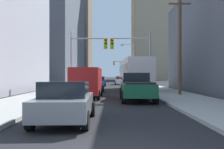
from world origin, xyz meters
TOP-DOWN VIEW (x-y plane):
  - sidewalk_left at (-5.33, 50.00)m, footprint 3.96×160.00m
  - sidewalk_right at (5.33, 50.00)m, footprint 3.96×160.00m
  - city_bus at (2.59, 22.65)m, footprint 2.90×11.58m
  - pickup_truck_green at (1.83, 11.92)m, footprint 2.20×5.42m
  - cargo_van_red at (-1.75, 13.82)m, footprint 2.16×5.23m
  - sedan_grey at (-1.55, 4.11)m, footprint 1.95×4.25m
  - sedan_black at (-1.69, 20.33)m, footprint 1.95×4.25m
  - sedan_blue at (-1.80, 33.79)m, footprint 1.95×4.25m
  - sedan_white at (1.64, 40.36)m, footprint 1.95×4.22m
  - traffic_signal_near_left at (-2.36, 19.75)m, footprint 3.74×0.44m
  - traffic_signal_near_right at (2.20, 19.75)m, footprint 4.09×0.44m
  - traffic_signal_far_right at (2.44, 60.96)m, footprint 3.57×0.44m
  - utility_pole_right at (5.73, 15.45)m, footprint 2.20×0.28m
  - street_lamp_right at (3.66, 40.06)m, footprint 2.46×0.32m
  - building_left_mid_office at (-18.82, 49.43)m, footprint 22.59×27.53m
  - building_right_far_highrise at (15.55, 87.44)m, footprint 15.05×18.13m

SIDE VIEW (x-z plane):
  - sidewalk_left at x=-5.33m, z-range 0.00..0.15m
  - sidewalk_right at x=5.33m, z-range 0.00..0.15m
  - sedan_grey at x=-1.55m, z-range 0.01..1.53m
  - sedan_black at x=-1.69m, z-range 0.01..1.53m
  - sedan_blue at x=-1.80m, z-range 0.01..1.53m
  - sedan_white at x=1.64m, z-range 0.01..1.53m
  - pickup_truck_green at x=1.83m, z-range -0.02..1.88m
  - cargo_van_red at x=-1.75m, z-range 0.16..2.42m
  - city_bus at x=2.59m, z-range 0.23..3.63m
  - traffic_signal_far_right at x=2.44m, z-range 1.03..7.03m
  - traffic_signal_near_left at x=-2.36m, z-range 1.04..7.04m
  - traffic_signal_near_right at x=2.20m, z-range 1.06..7.06m
  - street_lamp_right at x=3.66m, z-range 0.80..8.30m
  - utility_pole_right at x=5.73m, z-range 0.27..9.29m
  - building_left_mid_office at x=-18.82m, z-range 0.00..22.01m
  - building_right_far_highrise at x=15.55m, z-range 0.00..50.61m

